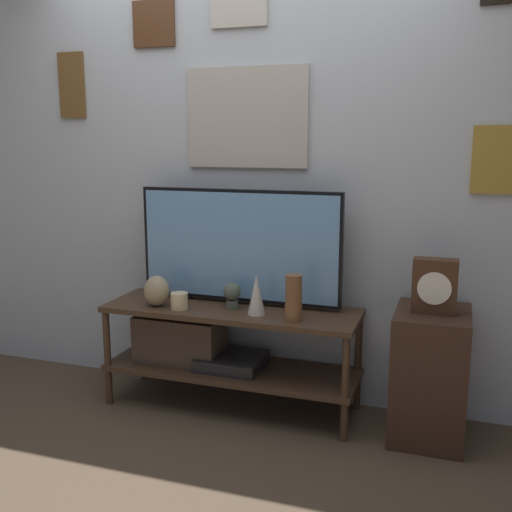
# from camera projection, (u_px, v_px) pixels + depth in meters

# --- Properties ---
(ground_plane) EXTENTS (12.00, 12.00, 0.00)m
(ground_plane) POSITION_uv_depth(u_px,v_px,m) (214.00, 426.00, 3.22)
(ground_plane) COLOR #4C3D2D
(wall_back) EXTENTS (6.40, 0.08, 2.70)m
(wall_back) POSITION_uv_depth(u_px,v_px,m) (248.00, 166.00, 3.46)
(wall_back) COLOR #B2BCC6
(wall_back) RESTS_ON ground_plane
(media_console) EXTENTS (1.44, 0.46, 0.59)m
(media_console) POSITION_uv_depth(u_px,v_px,m) (211.00, 342.00, 3.44)
(media_console) COLOR #422D1E
(media_console) RESTS_ON ground_plane
(television) EXTENTS (1.18, 0.05, 0.66)m
(television) POSITION_uv_depth(u_px,v_px,m) (239.00, 246.00, 3.38)
(television) COLOR black
(television) RESTS_ON media_console
(vase_tall_ceramic) EXTENTS (0.09, 0.09, 0.25)m
(vase_tall_ceramic) POSITION_uv_depth(u_px,v_px,m) (294.00, 298.00, 3.09)
(vase_tall_ceramic) COLOR brown
(vase_tall_ceramic) RESTS_ON media_console
(vase_urn_stoneware) EXTENTS (0.15, 0.13, 0.17)m
(vase_urn_stoneware) POSITION_uv_depth(u_px,v_px,m) (157.00, 291.00, 3.38)
(vase_urn_stoneware) COLOR tan
(vase_urn_stoneware) RESTS_ON media_console
(vase_slim_bronze) EXTENTS (0.10, 0.10, 0.22)m
(vase_slim_bronze) POSITION_uv_depth(u_px,v_px,m) (256.00, 295.00, 3.21)
(vase_slim_bronze) COLOR beige
(vase_slim_bronze) RESTS_ON media_console
(candle_jar) EXTENTS (0.10, 0.10, 0.09)m
(candle_jar) POSITION_uv_depth(u_px,v_px,m) (179.00, 301.00, 3.32)
(candle_jar) COLOR beige
(candle_jar) RESTS_ON media_console
(decorative_bust) EXTENTS (0.10, 0.10, 0.15)m
(decorative_bust) POSITION_uv_depth(u_px,v_px,m) (232.00, 294.00, 3.32)
(decorative_bust) COLOR #4C5647
(decorative_bust) RESTS_ON media_console
(side_table) EXTENTS (0.37, 0.46, 0.67)m
(side_table) POSITION_uv_depth(u_px,v_px,m) (430.00, 374.00, 3.06)
(side_table) COLOR #382319
(side_table) RESTS_ON ground_plane
(mantel_clock) EXTENTS (0.22, 0.11, 0.27)m
(mantel_clock) POSITION_uv_depth(u_px,v_px,m) (435.00, 286.00, 2.95)
(mantel_clock) COLOR #422819
(mantel_clock) RESTS_ON side_table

